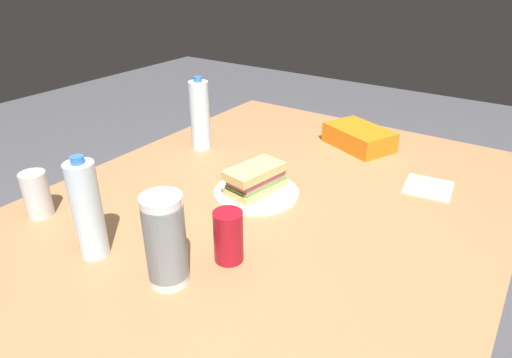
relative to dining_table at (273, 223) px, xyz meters
name	(u,v)px	position (x,y,z in m)	size (l,w,h in m)	color
dining_table	(273,223)	(0.00, 0.00, 0.00)	(1.50, 1.19, 0.72)	#9E7047
paper_plate	(256,193)	(0.00, -0.06, 0.08)	(0.24, 0.24, 0.01)	white
sandwich	(256,179)	(0.01, -0.06, 0.13)	(0.20, 0.12, 0.08)	#DBB26B
soda_can_red	(228,236)	(0.28, 0.06, 0.14)	(0.07, 0.07, 0.12)	maroon
chip_bag	(359,137)	(-0.50, 0.04, 0.11)	(0.23, 0.15, 0.07)	orange
water_bottle_tall	(200,115)	(-0.18, -0.41, 0.20)	(0.07, 0.07, 0.25)	silver
plastic_cup_stack	(164,240)	(0.41, 0.00, 0.18)	(0.08, 0.08, 0.20)	silver
water_bottle_spare	(87,210)	(0.44, -0.21, 0.19)	(0.06, 0.06, 0.24)	silver
soda_can_silver	(37,194)	(0.41, -0.47, 0.14)	(0.07, 0.07, 0.12)	silver
paper_napkin	(428,187)	(-0.32, 0.34, 0.08)	(0.13, 0.13, 0.01)	white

